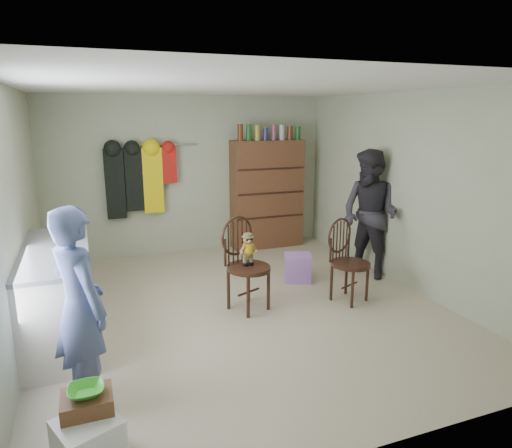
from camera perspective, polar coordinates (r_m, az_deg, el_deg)
name	(u,v)px	position (r m, az deg, el deg)	size (l,w,h in m)	color
ground_plane	(242,308)	(5.45, -1.73, -10.45)	(5.00, 5.00, 0.00)	beige
room_walls	(227,169)	(5.51, -3.68, 6.90)	(5.00, 5.00, 5.00)	#B3BA9C
counter	(58,293)	(5.03, -23.48, -7.94)	(0.64, 1.86, 0.94)	silver
stool	(89,426)	(3.46, -20.10, -22.58)	(0.32, 0.28, 0.46)	brown
bowl	(86,391)	(3.31, -20.49, -18.95)	(0.23, 0.23, 0.06)	green
plastic_tub	(89,445)	(3.39, -20.18, -24.53)	(0.37, 0.35, 0.35)	white
chair_front	(245,258)	(5.24, -1.36, -4.30)	(0.63, 0.63, 1.09)	#3A1F14
chair_far	(347,257)	(5.61, 11.27, -4.10)	(0.58, 0.58, 1.01)	#3A1F14
striped_bag	(298,268)	(6.23, 5.22, -5.46)	(0.36, 0.28, 0.38)	#E572CE
person_left	(79,308)	(3.75, -21.20, -9.75)	(0.58, 0.38, 1.59)	#55639C
person_right	(370,214)	(6.41, 14.04, 1.17)	(0.86, 0.67, 1.76)	#2D2B33
dresser	(267,193)	(7.68, 1.39, 3.86)	(1.20, 0.39, 2.06)	brown
coat_rack	(139,179)	(7.19, -14.44, 5.45)	(1.42, 0.12, 1.09)	#99999E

